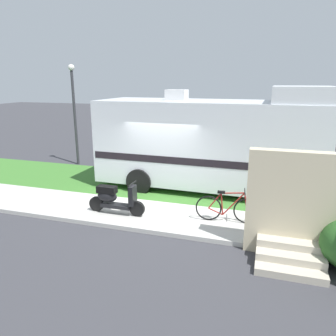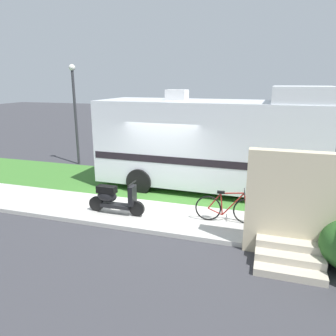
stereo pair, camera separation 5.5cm
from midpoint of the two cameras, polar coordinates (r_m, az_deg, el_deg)
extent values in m
plane|color=#38383D|center=(10.60, -2.25, -6.02)|extent=(80.00, 80.00, 0.00)
cube|color=beige|center=(9.54, -4.67, -8.16)|extent=(24.00, 2.00, 0.12)
cube|color=#3D752D|center=(11.93, 0.14, -3.36)|extent=(24.00, 3.40, 0.08)
cube|color=silver|center=(11.48, 6.88, 4.51)|extent=(7.71, 2.72, 2.86)
cube|color=silver|center=(11.10, 22.49, 11.87)|extent=(1.85, 2.47, 0.50)
cube|color=black|center=(11.57, 6.81, 2.43)|extent=(7.56, 2.73, 0.24)
cube|color=black|center=(11.29, 26.34, 5.45)|extent=(0.12, 2.18, 0.90)
cube|color=silver|center=(11.58, 1.42, 12.73)|extent=(0.71, 0.61, 0.36)
cylinder|color=black|center=(12.76, 18.34, -0.99)|extent=(0.91, 0.30, 0.90)
cylinder|color=black|center=(10.40, 18.20, -4.59)|extent=(0.91, 0.30, 0.90)
cylinder|color=black|center=(13.47, -1.03, 0.63)|extent=(0.91, 0.30, 0.90)
cylinder|color=black|center=(11.27, -5.19, -2.36)|extent=(0.91, 0.30, 0.90)
cylinder|color=black|center=(9.22, -5.62, -7.14)|extent=(0.44, 0.10, 0.44)
cylinder|color=black|center=(9.76, -12.59, -6.17)|extent=(0.44, 0.10, 0.44)
cube|color=black|center=(9.47, -9.21, -6.54)|extent=(0.89, 0.28, 0.10)
cube|color=black|center=(9.43, -10.86, -3.73)|extent=(0.56, 0.26, 0.20)
ellipsoid|color=black|center=(9.50, -10.80, -4.87)|extent=(0.60, 0.30, 0.36)
cube|color=black|center=(9.14, -6.42, -4.84)|extent=(0.14, 0.32, 0.56)
cylinder|color=black|center=(9.02, -6.48, -2.75)|extent=(0.04, 0.50, 0.04)
sphere|color=white|center=(9.08, -6.45, -3.77)|extent=(0.12, 0.12, 0.12)
torus|color=black|center=(8.93, 13.50, -7.35)|extent=(0.71, 0.11, 0.71)
torus|color=black|center=(8.94, 6.95, -7.00)|extent=(0.71, 0.11, 0.71)
cylinder|color=maroon|center=(8.86, 11.27, -6.22)|extent=(0.58, 0.09, 0.68)
cylinder|color=maroon|center=(8.87, 9.28, -6.27)|extent=(0.10, 0.05, 0.61)
cylinder|color=maroon|center=(8.76, 11.17, -4.35)|extent=(0.61, 0.10, 0.09)
cylinder|color=maroon|center=(8.96, 8.18, -7.55)|extent=(0.40, 0.08, 0.19)
cylinder|color=maroon|center=(8.85, 8.05, -5.72)|extent=(0.36, 0.07, 0.47)
cylinder|color=maroon|center=(8.84, 13.34, -5.84)|extent=(0.12, 0.05, 0.51)
cube|color=black|center=(8.76, 9.18, -4.22)|extent=(0.21, 0.12, 0.06)
cylinder|color=black|center=(8.74, 13.19, -4.05)|extent=(0.08, 0.52, 0.03)
cube|color=#1E2328|center=(15.32, 16.22, 4.01)|extent=(2.49, 2.16, 1.49)
cube|color=black|center=(15.24, 16.34, 5.65)|extent=(2.37, 2.18, 0.44)
cube|color=#1E2328|center=(15.81, 6.58, 3.38)|extent=(3.02, 2.20, 0.69)
cylinder|color=black|center=(16.38, 17.00, 2.34)|extent=(0.77, 0.29, 0.76)
cylinder|color=black|center=(14.50, 16.41, 0.77)|extent=(0.77, 0.29, 0.76)
cylinder|color=black|center=(16.86, 6.26, 3.27)|extent=(0.77, 0.29, 0.76)
cylinder|color=black|center=(15.04, 4.37, 1.86)|extent=(0.77, 0.29, 0.76)
cube|color=#BCB29E|center=(7.54, 20.38, -15.70)|extent=(1.40, 0.96, 0.16)
cube|color=#BCB29E|center=(7.60, 20.44, -14.05)|extent=(1.40, 0.64, 0.16)
cube|color=#BCB29E|center=(7.67, 20.49, -12.43)|extent=(1.40, 0.32, 0.16)
cube|color=beige|center=(7.64, 20.94, -6.03)|extent=(2.00, 0.30, 2.40)
cylinder|color=navy|center=(8.61, 21.22, -10.59)|extent=(0.07, 0.07, 0.24)
cylinder|color=navy|center=(8.55, 21.31, -9.73)|extent=(0.03, 0.03, 0.05)
cylinder|color=black|center=(8.54, 21.33, -9.55)|extent=(0.04, 0.04, 0.02)
cylinder|color=navy|center=(8.91, 23.49, -10.11)|extent=(0.08, 0.08, 0.20)
cylinder|color=navy|center=(8.86, 23.57, -9.41)|extent=(0.03, 0.03, 0.04)
cylinder|color=black|center=(8.85, 23.59, -9.27)|extent=(0.04, 0.04, 0.01)
cylinder|color=#333338|center=(15.53, -16.12, 8.28)|extent=(0.12, 0.12, 4.25)
sphere|color=silver|center=(15.45, -16.75, 16.57)|extent=(0.28, 0.28, 0.28)
camera|label=1|loc=(0.03, -90.15, -0.04)|focal=34.68mm
camera|label=2|loc=(0.03, 89.85, 0.04)|focal=34.68mm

